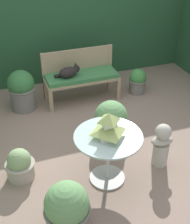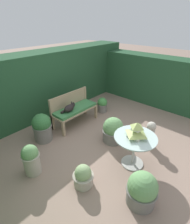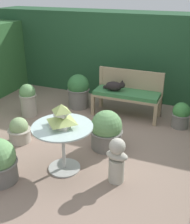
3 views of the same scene
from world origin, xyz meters
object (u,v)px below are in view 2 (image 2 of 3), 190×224
(garden_bench, at_px, (75,110))
(potted_plant_bench_left, at_px, (102,105))
(pagoda_birdhouse, at_px, (136,131))
(potted_plant_table_far, at_px, (42,127))
(patio_table, at_px, (135,143))
(potted_plant_bench_right, at_px, (113,130))
(potted_plant_table_near, at_px, (31,159))
(potted_plant_hedge_corner, at_px, (142,190))
(garden_bust, at_px, (150,134))
(cat, at_px, (69,108))
(potted_plant_path_edge, at_px, (83,176))

(garden_bench, bearing_deg, potted_plant_bench_left, -5.53)
(pagoda_birdhouse, xyz_separation_m, potted_plant_table_far, (-0.70, 1.93, -0.42))
(patio_table, height_order, potted_plant_bench_right, patio_table)
(potted_plant_table_far, height_order, potted_plant_table_near, potted_plant_table_far)
(potted_plant_hedge_corner, bearing_deg, garden_bust, 21.71)
(cat, bearing_deg, potted_plant_table_far, 165.90)
(garden_bust, distance_m, potted_plant_table_near, 2.43)
(patio_table, bearing_deg, garden_bench, 81.69)
(garden_bench, distance_m, potted_plant_table_far, 0.98)
(potted_plant_bench_right, distance_m, potted_plant_bench_left, 1.44)
(potted_plant_hedge_corner, height_order, potted_plant_bench_left, potted_plant_hedge_corner)
(potted_plant_hedge_corner, distance_m, potted_plant_bench_left, 2.99)
(garden_bench, relative_size, potted_plant_bench_left, 2.75)
(garden_bench, distance_m, potted_plant_bench_right, 1.19)
(pagoda_birdhouse, bearing_deg, potted_plant_table_near, 138.44)
(patio_table, relative_size, pagoda_birdhouse, 2.41)
(potted_plant_bench_right, bearing_deg, pagoda_birdhouse, -114.47)
(patio_table, height_order, pagoda_birdhouse, pagoda_birdhouse)
(garden_bench, xyz_separation_m, garden_bust, (0.44, -1.88, -0.09))
(potted_plant_hedge_corner, bearing_deg, potted_plant_path_edge, 111.34)
(patio_table, bearing_deg, potted_plant_hedge_corner, -140.58)
(pagoda_birdhouse, xyz_separation_m, potted_plant_bench_right, (0.33, 0.72, -0.48))
(cat, bearing_deg, potted_plant_bench_right, -85.68)
(garden_bench, relative_size, potted_plant_table_far, 1.84)
(garden_bench, relative_size, potted_plant_bench_right, 2.07)
(cat, bearing_deg, potted_plant_table_near, -165.55)
(potted_plant_hedge_corner, bearing_deg, potted_plant_table_far, 91.85)
(pagoda_birdhouse, bearing_deg, garden_bench, 81.69)
(patio_table, distance_m, potted_plant_bench_left, 2.22)
(potted_plant_table_far, bearing_deg, patio_table, -69.95)
(garden_bench, height_order, patio_table, patio_table)
(cat, bearing_deg, patio_table, -100.70)
(potted_plant_path_edge, bearing_deg, potted_plant_bench_right, 15.07)
(garden_bench, height_order, potted_plant_bench_left, garden_bench)
(patio_table, height_order, potted_plant_bench_left, patio_table)
(garden_bust, bearing_deg, potted_plant_bench_right, 124.23)
(potted_plant_path_edge, distance_m, potted_plant_hedge_corner, 0.95)
(garden_bench, relative_size, pagoda_birdhouse, 3.81)
(garden_bust, bearing_deg, potted_plant_hedge_corner, -153.17)
(potted_plant_path_edge, distance_m, potted_plant_bench_left, 2.65)
(garden_bust, xyz_separation_m, potted_plant_bench_right, (-0.39, 0.70, -0.03))
(potted_plant_hedge_corner, bearing_deg, potted_plant_table_near, 113.68)
(garden_bust, xyz_separation_m, potted_plant_path_edge, (-1.68, 0.35, -0.12))
(cat, xyz_separation_m, potted_plant_bench_left, (1.21, -0.05, -0.34))
(pagoda_birdhouse, relative_size, potted_plant_bench_left, 0.72)
(cat, distance_m, potted_plant_path_edge, 1.85)
(garden_bust, relative_size, potted_plant_hedge_corner, 1.05)
(pagoda_birdhouse, bearing_deg, potted_plant_bench_right, 65.53)
(patio_table, bearing_deg, garden_bust, 1.59)
(potted_plant_path_edge, xyz_separation_m, potted_plant_table_near, (-0.42, 0.86, 0.13))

